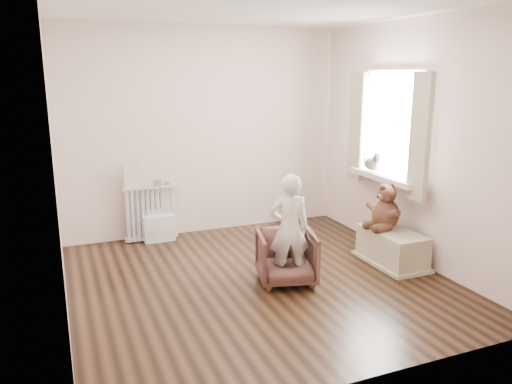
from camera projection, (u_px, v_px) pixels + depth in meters
name	position (u px, v px, depth m)	size (l,w,h in m)	color
floor	(259.00, 281.00, 4.99)	(3.60, 3.60, 0.01)	black
ceiling	(260.00, 6.00, 4.39)	(3.60, 3.60, 0.01)	white
back_wall	(205.00, 132.00, 6.31)	(3.60, 0.02, 2.60)	white
front_wall	(372.00, 194.00, 3.07)	(3.60, 0.02, 2.60)	white
left_wall	(54.00, 165.00, 4.03)	(0.02, 3.60, 2.60)	white
right_wall	(414.00, 142.00, 5.36)	(0.02, 3.60, 2.60)	white
window	(394.00, 126.00, 5.58)	(0.03, 0.90, 1.10)	white
window_sill	(384.00, 177.00, 5.68)	(0.22, 1.10, 0.06)	silver
curtain_left	(420.00, 138.00, 5.04)	(0.06, 0.26, 1.30)	beige
curtain_right	(357.00, 127.00, 6.06)	(0.06, 0.26, 1.30)	beige
radiator	(150.00, 209.00, 6.14)	(0.65, 0.12, 0.68)	silver
paper_doll	(132.00, 175.00, 5.96)	(0.19, 0.02, 0.32)	beige
tin_a	(158.00, 183.00, 6.10)	(0.11, 0.11, 0.07)	#A59E8C
tin_b	(168.00, 183.00, 6.15)	(0.08, 0.08, 0.04)	#A59E8C
toy_vanity	(158.00, 218.00, 6.17)	(0.38, 0.27, 0.59)	silver
armchair	(286.00, 257.00, 4.92)	(0.55, 0.56, 0.51)	#533028
child	(289.00, 229.00, 4.80)	(0.40, 0.26, 1.08)	white
toy_bench	(392.00, 246.00, 5.41)	(0.41, 0.78, 0.37)	#C2BB93
teddy_bear	(386.00, 202.00, 5.40)	(0.40, 0.31, 0.50)	#3A2015
plush_cat	(373.00, 163.00, 5.84)	(0.18, 0.28, 0.24)	#676257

